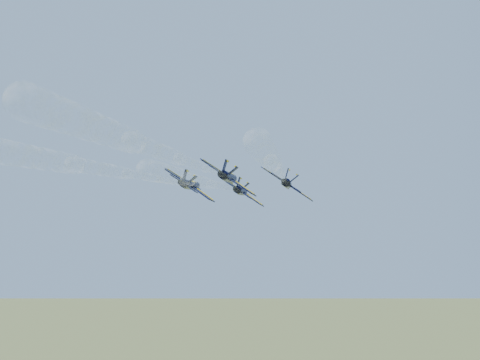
% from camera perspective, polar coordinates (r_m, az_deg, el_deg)
% --- Properties ---
extents(jet_lead, '(10.11, 15.65, 6.79)m').
position_cam_1_polar(jet_lead, '(115.58, 0.10, -1.15)').
color(jet_lead, black).
extents(jet_left, '(10.11, 15.65, 6.79)m').
position_cam_1_polar(jet_left, '(106.18, -5.32, -0.51)').
color(jet_left, black).
extents(jet_right, '(10.11, 15.65, 6.79)m').
position_cam_1_polar(jet_right, '(104.84, 5.03, -0.42)').
color(jet_right, black).
extents(jet_slot, '(10.11, 15.65, 6.79)m').
position_cam_1_polar(jet_slot, '(95.23, -1.24, 0.31)').
color(jet_slot, black).
extents(smoke_trail_lead, '(12.33, 63.96, 2.68)m').
position_cam_1_polar(smoke_trail_lead, '(67.65, -3.38, 3.73)').
color(smoke_trail_lead, white).
extents(smoke_trail_left, '(12.33, 63.96, 2.68)m').
position_cam_1_polar(smoke_trail_left, '(59.53, -13.70, 5.56)').
color(smoke_trail_left, white).
extents(smoke_trail_right, '(12.33, 63.96, 2.68)m').
position_cam_1_polar(smoke_trail_right, '(56.81, 5.09, 6.00)').
color(smoke_trail_right, white).
extents(smoke_trail_slot, '(12.33, 63.96, 2.68)m').
position_cam_1_polar(smoke_trail_slot, '(48.01, -7.55, 8.65)').
color(smoke_trail_slot, white).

